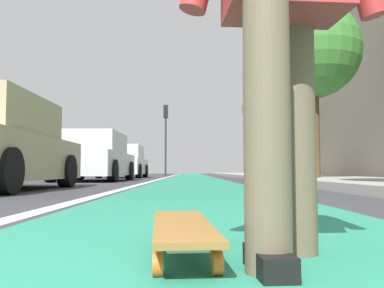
# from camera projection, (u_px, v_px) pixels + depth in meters

# --- Properties ---
(ground_plane) EXTENTS (80.00, 80.00, 0.00)m
(ground_plane) POSITION_uv_depth(u_px,v_px,m) (194.00, 183.00, 10.33)
(ground_plane) COLOR #38383D
(bike_lane_paint) EXTENTS (56.00, 2.15, 0.00)m
(bike_lane_paint) POSITION_uv_depth(u_px,v_px,m) (192.00, 176.00, 24.30)
(bike_lane_paint) COLOR #288466
(bike_lane_paint) RESTS_ON ground
(lane_stripe_white) EXTENTS (52.00, 0.16, 0.01)m
(lane_stripe_white) POSITION_uv_depth(u_px,v_px,m) (168.00, 177.00, 20.30)
(lane_stripe_white) COLOR silver
(lane_stripe_white) RESTS_ON ground
(sidewalk_curb) EXTENTS (52.00, 3.20, 0.13)m
(sidewalk_curb) POSITION_uv_depth(u_px,v_px,m) (271.00, 176.00, 18.34)
(sidewalk_curb) COLOR #9E9B93
(sidewalk_curb) RESTS_ON ground
(building_facade) EXTENTS (40.00, 1.20, 11.06)m
(building_facade) POSITION_uv_depth(u_px,v_px,m) (300.00, 79.00, 22.71)
(building_facade) COLOR #71685D
(building_facade) RESTS_ON ground
(skateboard) EXTENTS (0.85, 0.26, 0.11)m
(skateboard) POSITION_uv_depth(u_px,v_px,m) (182.00, 228.00, 1.45)
(skateboard) COLOR orange
(skateboard) RESTS_ON ground
(parked_car_mid) EXTENTS (4.48, 1.97, 1.47)m
(parked_car_mid) POSITION_uv_depth(u_px,v_px,m) (94.00, 158.00, 12.31)
(parked_car_mid) COLOR silver
(parked_car_mid) RESTS_ON ground
(parked_car_far) EXTENTS (4.13, 1.92, 1.47)m
(parked_car_far) POSITION_uv_depth(u_px,v_px,m) (124.00, 162.00, 18.35)
(parked_car_far) COLOR silver
(parked_car_far) RESTS_ON ground
(traffic_light) EXTENTS (0.33, 0.28, 4.44)m
(traffic_light) POSITION_uv_depth(u_px,v_px,m) (166.00, 127.00, 25.10)
(traffic_light) COLOR #2D2D2D
(traffic_light) RESTS_ON ground
(street_tree_mid) EXTENTS (2.60, 2.60, 4.86)m
(street_tree_mid) POSITION_uv_depth(u_px,v_px,m) (312.00, 52.00, 10.87)
(street_tree_mid) COLOR brown
(street_tree_mid) RESTS_ON ground
(street_tree_far) EXTENTS (2.15, 2.15, 4.08)m
(street_tree_far) POSITION_uv_depth(u_px,v_px,m) (267.00, 109.00, 17.19)
(street_tree_far) COLOR brown
(street_tree_far) RESTS_ON ground
(pedestrian_distant) EXTENTS (0.47, 0.73, 1.67)m
(pedestrian_distant) POSITION_uv_depth(u_px,v_px,m) (266.00, 155.00, 16.39)
(pedestrian_distant) COLOR black
(pedestrian_distant) RESTS_ON ground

